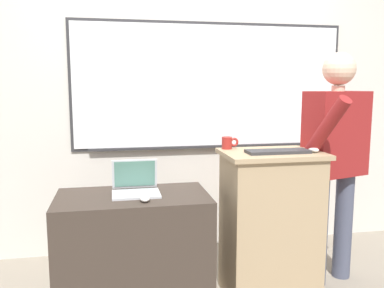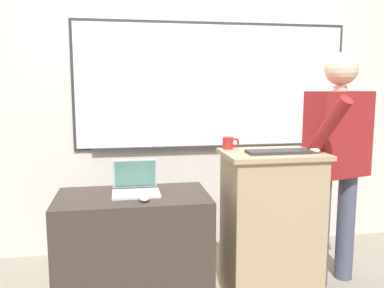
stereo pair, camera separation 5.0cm
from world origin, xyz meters
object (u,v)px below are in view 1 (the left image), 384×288
Objects in this scene: wireless_keyboard at (278,151)px; computer_mouse_by_keyboard at (313,150)px; laptop at (135,184)px; computer_mouse_by_laptop at (145,198)px; lectern_podium at (270,225)px; person_presenter at (335,151)px; side_desk at (134,254)px; coffee_mug at (228,143)px.

wireless_keyboard is 4.07× the size of computer_mouse_by_keyboard.
computer_mouse_by_laptop is at bearing -78.39° from laptop.
lectern_podium is 0.60× the size of person_presenter.
side_desk is 8.01× the size of coffee_mug.
coffee_mug is at bearing 11.99° from laptop.
computer_mouse_by_keyboard reaches higher than side_desk.
computer_mouse_by_laptop is at bearing -174.97° from computer_mouse_by_keyboard.
laptop is at bearing 70.15° from side_desk.
side_desk is 3.21× the size of laptop.
laptop is (-1.42, -0.09, -0.15)m from person_presenter.
coffee_mug reaches higher than computer_mouse_by_keyboard.
wireless_keyboard is (-0.51, -0.18, 0.04)m from person_presenter.
lectern_podium is 8.59× the size of coffee_mug.
side_desk is 0.43m from computer_mouse_by_laptop.
person_presenter is at bearing -3.57° from coffee_mug.
person_presenter is at bearing 19.06° from wireless_keyboard.
computer_mouse_by_keyboard is at bearing -16.70° from lectern_podium.
person_presenter reaches higher than side_desk.
side_desk is 9.37× the size of computer_mouse_by_laptop.
side_desk is 0.56× the size of person_presenter.
computer_mouse_by_laptop is (0.04, -0.21, -0.04)m from laptop.
person_presenter reaches higher than wireless_keyboard.
coffee_mug is at bearing 154.33° from computer_mouse_by_keyboard.
wireless_keyboard is (0.93, -0.03, 0.63)m from side_desk.
wireless_keyboard is at bearing -40.12° from coffee_mug.
computer_mouse_by_laptop is at bearing -150.26° from coffee_mug.
person_presenter is 1.42m from computer_mouse_by_laptop.
wireless_keyboard is 0.35m from coffee_mug.
side_desk is at bearing 169.24° from person_presenter.
computer_mouse_by_keyboard is 0.86× the size of coffee_mug.
person_presenter reaches higher than computer_mouse_by_keyboard.
laptop is 0.21m from computer_mouse_by_laptop.
lectern_podium is at bearing -33.46° from coffee_mug.
lectern_podium is at bearing 163.30° from computer_mouse_by_keyboard.
person_presenter is at bearing 5.81° from side_desk.
wireless_keyboard is at bearing -177.51° from person_presenter.
coffee_mug is at bearing 146.54° from lectern_podium.
person_presenter is 14.21× the size of coffee_mug.
lectern_podium is 10.04× the size of computer_mouse_by_keyboard.
person_presenter is 0.54m from wireless_keyboard.
coffee_mug is at bearing 16.48° from side_desk.
coffee_mug reaches higher than side_desk.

